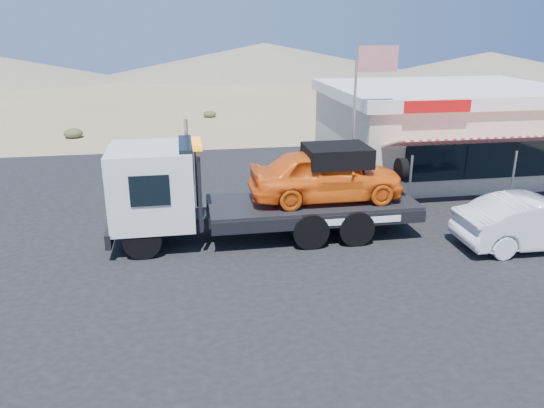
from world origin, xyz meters
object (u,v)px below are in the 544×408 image
(white_sedan, at_px, (537,222))
(flagpole, at_px, (361,107))
(jerky_store, at_px, (442,128))
(tow_truck, at_px, (257,186))

(white_sedan, bearing_deg, flagpole, 43.64)
(flagpole, bearing_deg, jerky_store, 38.79)
(white_sedan, distance_m, flagpole, 6.90)
(white_sedan, bearing_deg, tow_truck, 75.41)
(white_sedan, height_order, jerky_store, jerky_store)
(jerky_store, xyz_separation_m, flagpole, (-5.57, -4.47, 1.77))
(jerky_store, distance_m, flagpole, 7.36)
(tow_truck, relative_size, white_sedan, 1.96)
(tow_truck, bearing_deg, jerky_store, 35.00)
(jerky_store, bearing_deg, flagpole, -141.21)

